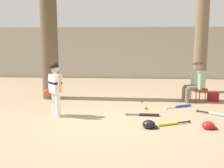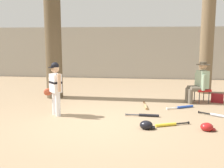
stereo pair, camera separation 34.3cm
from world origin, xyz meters
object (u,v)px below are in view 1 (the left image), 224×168
object	(u,v)px
seated_spectator	(196,80)
bat_aluminum_silver	(216,114)
folding_stool	(198,90)
handbag_beside_stool	(213,97)
batting_helmet_black	(149,124)
bat_yellow_trainer	(170,124)
batting_helmet_red	(208,125)
bat_wood_tan	(144,106)
bat_black_composite	(147,115)
young_ballplayer	(55,86)
tree_behind_spectator	(202,18)
bat_blue_youth	(181,106)
tree_near_player	(48,14)

from	to	relation	value
seated_spectator	bat_aluminum_silver	bearing A→B (deg)	-82.99
folding_stool	handbag_beside_stool	bearing A→B (deg)	8.63
seated_spectator	batting_helmet_black	bearing A→B (deg)	-120.61
folding_stool	bat_yellow_trainer	world-z (taller)	folding_stool
batting_helmet_red	batting_helmet_black	bearing A→B (deg)	-178.40
handbag_beside_stool	bat_yellow_trainer	xyz separation A→B (m)	(-1.61, -2.44, -0.10)
handbag_beside_stool	bat_wood_tan	distance (m)	2.27
bat_wood_tan	bat_black_composite	bearing A→B (deg)	-89.07
young_ballplayer	batting_helmet_black	size ratio (longest dim) A/B	4.05
tree_behind_spectator	young_ballplayer	distance (m)	5.73
folding_stool	handbag_beside_stool	distance (m)	0.53
young_ballplayer	batting_helmet_black	xyz separation A→B (m)	(2.20, -0.76, -0.66)
bat_black_composite	bat_blue_youth	size ratio (longest dim) A/B	1.07
handbag_beside_stool	bat_wood_tan	size ratio (longest dim) A/B	0.42
tree_near_player	tree_behind_spectator	world-z (taller)	tree_near_player
handbag_beside_stool	bat_black_composite	xyz separation A→B (m)	(-2.08, -1.76, -0.10)
bat_wood_tan	bat_aluminum_silver	bearing A→B (deg)	-22.40
bat_yellow_trainer	bat_blue_youth	size ratio (longest dim) A/B	1.00
batting_helmet_black	tree_behind_spectator	bearing A→B (deg)	64.17
bat_wood_tan	bat_blue_youth	world-z (taller)	same
batting_helmet_black	bat_wood_tan	bearing A→B (deg)	90.40
seated_spectator	bat_black_composite	world-z (taller)	seated_spectator
bat_yellow_trainer	handbag_beside_stool	bearing A→B (deg)	56.56
young_ballplayer	batting_helmet_red	distance (m)	3.57
tree_behind_spectator	batting_helmet_red	world-z (taller)	tree_behind_spectator
seated_spectator	handbag_beside_stool	size ratio (longest dim) A/B	3.53
bat_wood_tan	handbag_beside_stool	bearing A→B (deg)	22.19
folding_stool	batting_helmet_red	xyz separation A→B (m)	(-0.39, -2.57, -0.29)
folding_stool	bat_blue_youth	xyz separation A→B (m)	(-0.62, -0.76, -0.33)
tree_near_player	batting_helmet_black	distance (m)	4.76
folding_stool	batting_helmet_red	size ratio (longest dim) A/B	1.66
batting_helmet_red	bat_yellow_trainer	bearing A→B (deg)	164.67
tree_near_player	bat_wood_tan	distance (m)	3.99
tree_behind_spectator	bat_black_composite	size ratio (longest dim) A/B	7.27
tree_near_player	batting_helmet_red	bearing A→B (deg)	-33.66
tree_behind_spectator	bat_wood_tan	size ratio (longest dim) A/B	7.35
tree_near_player	seated_spectator	size ratio (longest dim) A/B	5.06
tree_behind_spectator	bat_blue_youth	xyz separation A→B (m)	(-1.03, -2.33, -2.54)
handbag_beside_stool	bat_yellow_trainer	distance (m)	2.92
bat_aluminum_silver	batting_helmet_red	world-z (taller)	batting_helmet_red
bat_black_composite	young_ballplayer	bearing A→B (deg)	-176.09
bat_aluminum_silver	bat_wood_tan	xyz separation A→B (m)	(-1.72, 0.71, 0.00)
tree_behind_spectator	bat_yellow_trainer	size ratio (longest dim) A/B	7.81
young_ballplayer	batting_helmet_black	bearing A→B (deg)	-19.12
bat_black_composite	bat_yellow_trainer	xyz separation A→B (m)	(0.48, -0.67, 0.00)
batting_helmet_black	bat_aluminum_silver	bearing A→B (deg)	33.15
bat_blue_youth	batting_helmet_red	distance (m)	1.83
young_ballplayer	bat_wood_tan	world-z (taller)	young_ballplayer
bat_blue_youth	handbag_beside_stool	bearing A→B (deg)	37.16
bat_black_composite	batting_helmet_red	size ratio (longest dim) A/B	2.69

